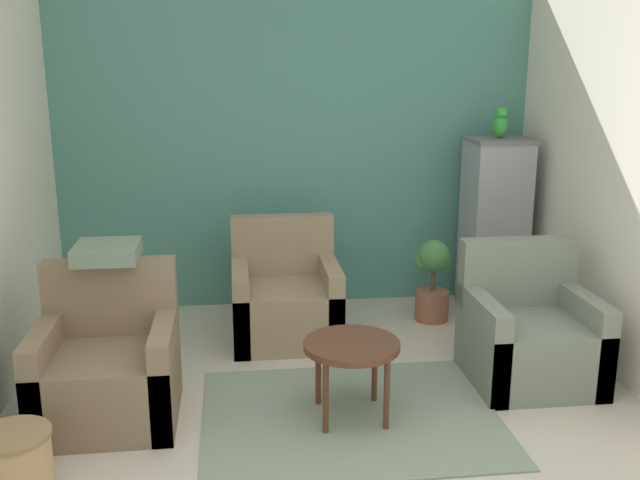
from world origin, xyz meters
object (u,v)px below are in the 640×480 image
coffee_table (352,351)px  birdcage (494,225)px  armchair_left (108,371)px  armchair_right (529,338)px  armchair_middle (285,301)px  parrot (500,123)px  potted_plant (433,278)px  wicker_basket (14,462)px

coffee_table → birdcage: 2.33m
armchair_left → armchair_right: size_ratio=1.00×
armchair_left → armchair_middle: bearing=44.6°
coffee_table → birdcage: size_ratio=0.39×
armchair_left → birdcage: bearing=28.4°
coffee_table → armchair_right: (1.25, 0.37, -0.13)m
parrot → potted_plant: parrot is taller
coffee_table → birdcage: (1.49, 1.76, 0.30)m
armchair_left → wicker_basket: armchair_left is taller
coffee_table → wicker_basket: (-1.76, -0.57, -0.25)m
armchair_left → potted_plant: (2.35, 1.37, 0.06)m
armchair_left → birdcage: size_ratio=0.62×
armchair_right → wicker_basket: 3.16m
armchair_right → parrot: (0.24, 1.38, 1.28)m
coffee_table → parrot: size_ratio=2.20×
armchair_middle → potted_plant: 1.24m
potted_plant → armchair_right: bearing=-74.3°
wicker_basket → armchair_middle: bearing=51.8°
wicker_basket → potted_plant: bearing=38.2°
coffee_table → parrot: parrot is taller
armchair_right → armchair_middle: (-1.55, 0.92, 0.00)m
armchair_right → armchair_middle: size_ratio=1.00×
armchair_middle → parrot: bearing=14.4°
potted_plant → coffee_table: bearing=-120.9°
armchair_left → birdcage: (2.92, 1.58, 0.43)m
birdcage → wicker_basket: birdcage is taller
armchair_left → parrot: (2.92, 1.58, 1.28)m
birdcage → potted_plant: bearing=-159.7°
armchair_middle → potted_plant: bearing=11.5°
armchair_left → potted_plant: 2.72m
birdcage → potted_plant: size_ratio=2.16×
armchair_middle → birdcage: 1.90m
coffee_table → wicker_basket: bearing=-162.0°
armchair_left → armchair_right: bearing=4.2°
armchair_left → birdcage: 3.35m
wicker_basket → armchair_left: bearing=65.9°
armchair_middle → armchair_right: bearing=-30.8°
armchair_left → armchair_middle: (1.13, 1.12, 0.00)m
armchair_left → armchair_right: 2.69m
armchair_left → parrot: parrot is taller
parrot → coffee_table: bearing=-130.4°
coffee_table → armchair_right: armchair_right is taller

